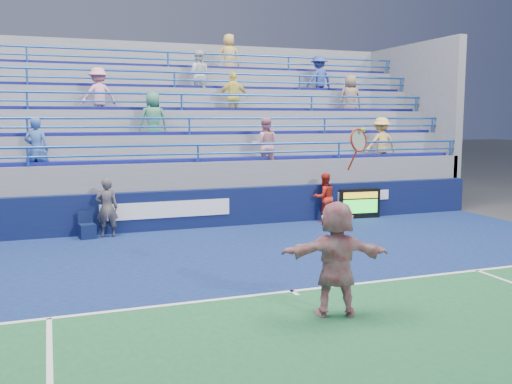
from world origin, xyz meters
name	(u,v)px	position (x,y,z in m)	size (l,w,h in m)	color
ground	(292,292)	(0.00, 0.00, 0.00)	(120.00, 120.00, 0.00)	#333538
sponsor_wall	(201,209)	(0.00, 6.50, 0.55)	(18.00, 0.32, 1.10)	#0A1539
bleacher_stand	(173,164)	(0.00, 10.27, 1.54)	(18.00, 5.60, 6.13)	slate
serve_speed_board	(359,204)	(5.02, 6.26, 0.47)	(1.35, 0.26, 0.93)	black
judge_chair	(87,230)	(-3.14, 6.02, 0.22)	(0.45, 0.45, 0.70)	#0B1539
tennis_player	(336,258)	(0.16, -1.34, 0.92)	(1.79, 1.05, 2.95)	silver
line_judge	(107,208)	(-2.63, 6.04, 0.78)	(0.57, 0.37, 1.56)	#121733
ball_girl	(324,197)	(3.77, 6.21, 0.73)	(0.71, 0.55, 1.46)	red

